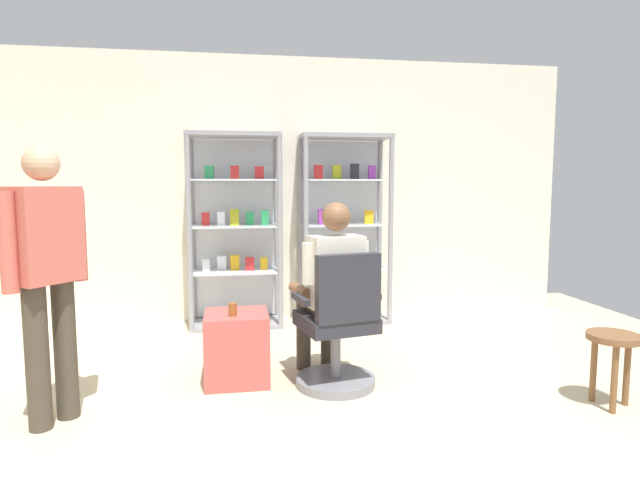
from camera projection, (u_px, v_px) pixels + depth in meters
name	position (u px, v px, depth m)	size (l,w,h in m)	color
ground_plane	(350.00, 459.00, 2.72)	(7.20, 7.20, 0.00)	#C6B793
back_wall	(287.00, 190.00, 5.51)	(6.00, 0.10, 2.70)	silver
display_cabinet_left	(235.00, 229.00, 5.23)	(0.90, 0.45, 1.90)	gray
display_cabinet_right	(343.00, 228.00, 5.41)	(0.90, 0.45, 1.90)	gray
office_chair	(339.00, 333.00, 3.62)	(0.61, 0.57, 0.96)	slate
seated_shopkeeper	(330.00, 283.00, 3.74)	(0.54, 0.61, 1.29)	#3F382D
storage_crate	(237.00, 347.00, 3.76)	(0.45, 0.44, 0.50)	#B24C47
tea_glass	(233.00, 309.00, 3.65)	(0.06, 0.06, 0.09)	brown
standing_customer	(47.00, 268.00, 3.03)	(0.39, 0.43, 1.63)	#3F382D
wooden_stool	(613.00, 349.00, 3.33)	(0.32, 0.32, 0.47)	brown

